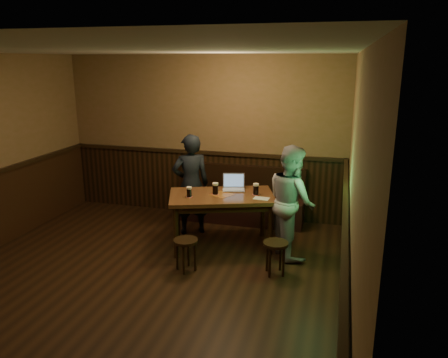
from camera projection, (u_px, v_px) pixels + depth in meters
name	position (u px, v px, depth m)	size (l,w,h in m)	color
room	(130.00, 192.00, 5.13)	(5.04, 6.04, 2.84)	black
bench	(239.00, 203.00, 7.53)	(2.20, 0.50, 0.95)	black
pub_table	(222.00, 202.00, 6.38)	(1.71, 1.32, 0.81)	#523517
stool_left	(186.00, 246.00, 5.73)	(0.35, 0.35, 0.44)	black
stool_right	(276.00, 249.00, 5.62)	(0.43, 0.43, 0.44)	black
pint_left	(189.00, 192.00, 6.23)	(0.10, 0.10, 0.15)	#AB1A15
pint_mid	(215.00, 189.00, 6.35)	(0.11, 0.11, 0.18)	#AB1A15
pint_right	(256.00, 189.00, 6.34)	(0.11, 0.11, 0.17)	#AB1A15
laptop	(234.00, 185.00, 6.60)	(0.39, 0.34, 0.23)	silver
menu	(261.00, 198.00, 6.18)	(0.22, 0.15, 0.00)	silver
person_suit	(191.00, 184.00, 6.89)	(0.59, 0.39, 1.61)	black
person_grey	(292.00, 201.00, 6.10)	(0.77, 0.60, 1.59)	#97979D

